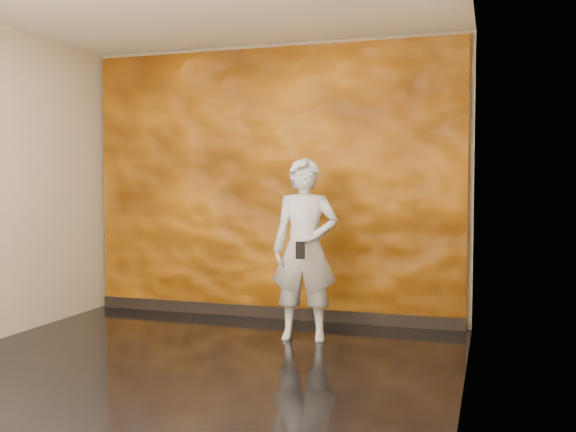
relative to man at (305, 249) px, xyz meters
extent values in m
cube|color=black|center=(-0.59, -1.18, -0.81)|extent=(4.00, 4.00, 0.01)
cube|color=#B1A58C|center=(-0.59, 0.82, 0.60)|extent=(4.00, 0.02, 2.80)
cube|color=#B1A58C|center=(1.41, -1.18, 0.60)|extent=(0.02, 4.00, 2.80)
cube|color=#C8700E|center=(-0.59, 0.78, 0.58)|extent=(3.90, 0.06, 2.75)
cube|color=black|center=(-0.59, 0.74, -0.74)|extent=(3.90, 0.04, 0.12)
imported|color=#9498A2|center=(0.00, 0.00, 0.00)|extent=(0.64, 0.47, 1.61)
cube|color=black|center=(0.03, -0.26, 0.02)|extent=(0.08, 0.02, 0.15)
camera|label=1|loc=(1.58, -5.42, 0.59)|focal=40.00mm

